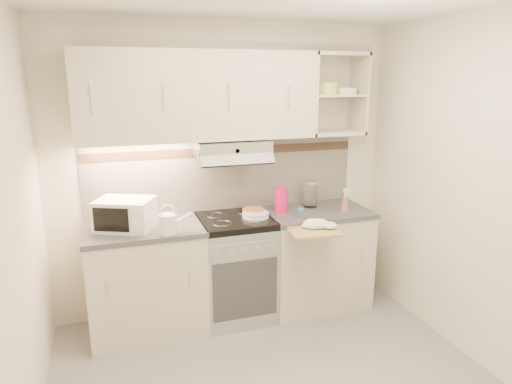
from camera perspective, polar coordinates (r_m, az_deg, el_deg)
room_shell at (r=2.98m, az=1.08°, el=6.11°), size 3.04×2.84×2.52m
base_cabinet_left at (r=3.88m, az=-13.49°, el=-10.85°), size 0.90×0.60×0.86m
worktop_left at (r=3.71m, az=-13.89°, el=-4.53°), size 0.92×0.62×0.04m
base_cabinet_right at (r=4.24m, az=7.33°, el=-8.33°), size 0.90×0.60×0.86m
worktop_right at (r=4.09m, az=7.52°, el=-2.49°), size 0.92×0.62×0.04m
electric_range at (r=3.99m, az=-2.58°, el=-9.41°), size 0.60×0.60×0.90m
microwave at (r=3.66m, az=-16.05°, el=-2.68°), size 0.51×0.46×0.24m
watering_can at (r=3.49m, az=-10.83°, el=-3.81°), size 0.27×0.14×0.23m
plate_stack at (r=3.83m, az=-0.05°, el=-2.87°), size 0.22×0.22×0.05m
bread_loaf at (r=3.93m, az=-0.37°, el=-2.42°), size 0.18×0.18×0.05m
pink_pitcher at (r=3.97m, az=3.16°, el=-0.97°), size 0.12×0.11×0.22m
glass_jar at (r=4.14m, az=6.80°, el=-0.22°), size 0.13×0.13×0.24m
spice_jar at (r=3.82m, az=5.62°, el=-2.66°), size 0.06×0.06×0.08m
spray_bottle at (r=4.06m, az=11.08°, el=-1.22°), size 0.08×0.08×0.22m
cutting_board at (r=3.64m, az=7.15°, el=-4.75°), size 0.42×0.39×0.02m
dish_towel at (r=3.67m, az=7.65°, el=-3.85°), size 0.30×0.27×0.07m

